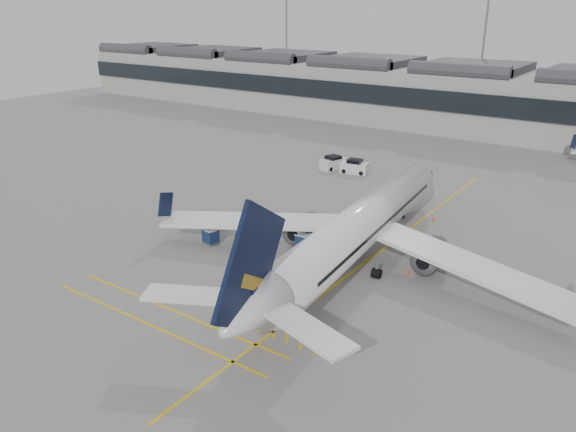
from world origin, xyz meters
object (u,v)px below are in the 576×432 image
Objects in this scene: ramp_agent_b at (293,237)px; pushback_tug at (220,220)px; ramp_agent_a at (331,230)px; airliner_main at (358,229)px; belt_loader at (313,255)px; baggage_cart_a at (326,238)px.

pushback_tug is (-9.70, -0.06, -0.24)m from ramp_agent_b.
ramp_agent_a is at bearing 16.21° from pushback_tug.
airliner_main is 17.12m from pushback_tug.
belt_loader is 1.89× the size of baggage_cart_a.
ramp_agent_a is at bearing -143.08° from ramp_agent_b.
pushback_tug is (-12.78, -1.32, -0.49)m from baggage_cart_a.
pushback_tug is at bearing 147.48° from ramp_agent_a.
belt_loader is at bearing -9.31° from pushback_tug.
baggage_cart_a is at bearing 101.94° from belt_loader.
baggage_cart_a is at bearing -121.02° from ramp_agent_a.
baggage_cart_a is (-0.40, 2.98, 0.59)m from belt_loader.
ramp_agent_a is at bearing 136.86° from airliner_main.
pushback_tug is at bearing -162.22° from baggage_cart_a.
pushback_tug is (-11.84, -3.92, -0.24)m from ramp_agent_a.
ramp_agent_a is 0.68× the size of pushback_tug.
ramp_agent_b is (-3.48, 1.72, 0.34)m from belt_loader.
airliner_main is 10.57× the size of belt_loader.
airliner_main reaches higher than pushback_tug.
airliner_main is 26.29× the size of ramp_agent_b.
ramp_agent_b is (-7.19, 0.01, -2.59)m from airliner_main.
airliner_main reaches higher than baggage_cart_a.
ramp_agent_a is (-1.34, 5.58, 0.34)m from belt_loader.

